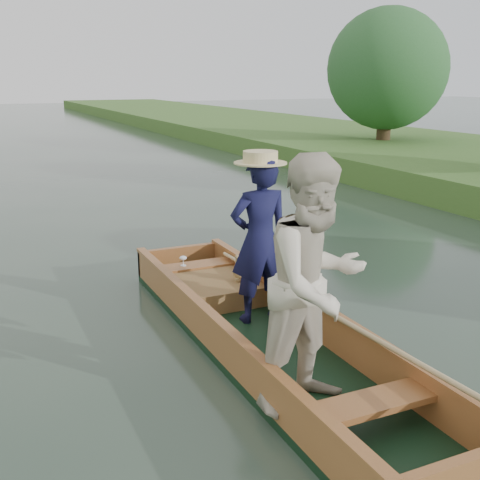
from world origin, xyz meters
name	(u,v)px	position (x,y,z in m)	size (l,w,h in m)	color
ground	(266,351)	(0.00, 0.00, 0.00)	(120.00, 120.00, 0.00)	#283D30
trees_far	(135,75)	(1.07, 8.24, 2.56)	(22.82, 12.11, 4.62)	#47331E
punt	(281,292)	(-0.04, -0.34, 0.72)	(1.25, 5.06, 2.01)	black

